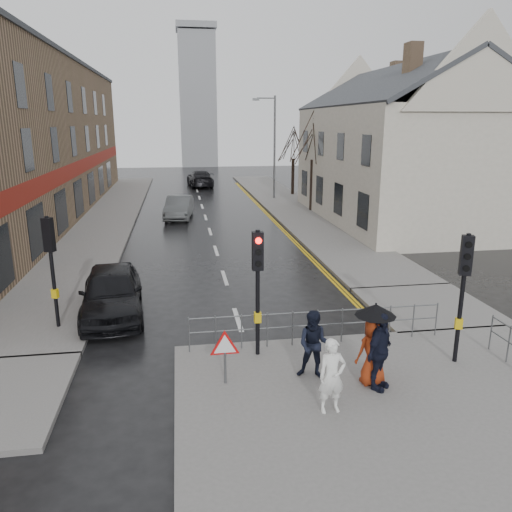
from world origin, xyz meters
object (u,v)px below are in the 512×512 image
object	(u,v)px
pedestrian_d	(380,352)
car_mid	(179,207)
pedestrian_with_umbrella	(374,340)
pedestrian_b	(314,345)
pedestrian_a	(332,376)
car_parked	(112,292)

from	to	relation	value
pedestrian_d	car_mid	size ratio (longest dim) A/B	0.42
pedestrian_with_umbrella	pedestrian_b	bearing A→B (deg)	158.92
pedestrian_with_umbrella	pedestrian_a	bearing A→B (deg)	-142.80
pedestrian_a	pedestrian_with_umbrella	size ratio (longest dim) A/B	0.83
pedestrian_b	car_mid	distance (m)	22.37
car_mid	car_parked	bearing A→B (deg)	-90.63
pedestrian_b	pedestrian_a	bearing A→B (deg)	-68.75
pedestrian_d	car_parked	xyz separation A→B (m)	(-6.68, 5.99, -0.26)
pedestrian_b	pedestrian_d	size ratio (longest dim) A/B	0.91
pedestrian_a	car_mid	bearing A→B (deg)	92.48
car_parked	pedestrian_b	bearing A→B (deg)	-49.50
car_parked	car_mid	xyz separation A→B (m)	(2.27, 16.90, -0.08)
pedestrian_with_umbrella	car_parked	distance (m)	8.78
pedestrian_a	pedestrian_d	distance (m)	1.55
pedestrian_b	pedestrian_d	distance (m)	1.53
pedestrian_with_umbrella	pedestrian_d	world-z (taller)	pedestrian_with_umbrella
pedestrian_with_umbrella	pedestrian_d	distance (m)	0.31
car_parked	car_mid	distance (m)	17.06
pedestrian_b	car_mid	xyz separation A→B (m)	(-3.07, 22.16, -0.26)
pedestrian_b	car_parked	world-z (taller)	pedestrian_b
pedestrian_a	car_mid	world-z (taller)	pedestrian_a
pedestrian_b	car_parked	bearing A→B (deg)	157.67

